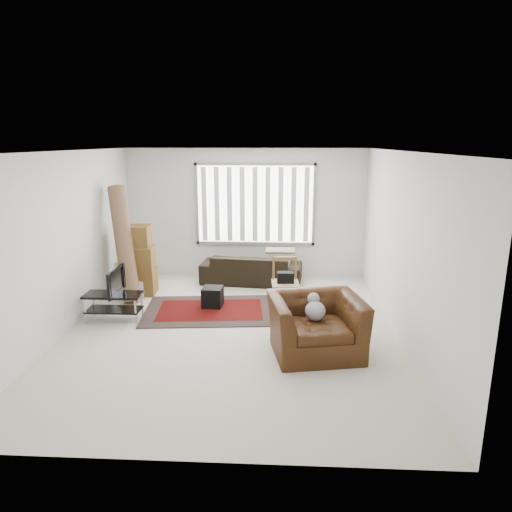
{
  "coord_description": "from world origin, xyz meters",
  "views": [
    {
      "loc": [
        0.72,
        -6.53,
        2.84
      ],
      "look_at": [
        0.35,
        0.53,
        1.05
      ],
      "focal_mm": 32.0,
      "sensor_mm": 36.0,
      "label": 1
    }
  ],
  "objects_px": {
    "tv_stand": "(114,301)",
    "sofa": "(251,264)",
    "armchair": "(316,321)",
    "moving_boxes": "(140,263)",
    "side_chair": "(285,281)"
  },
  "relations": [
    {
      "from": "sofa",
      "to": "armchair",
      "type": "height_order",
      "value": "armchair"
    },
    {
      "from": "tv_stand",
      "to": "moving_boxes",
      "type": "bearing_deg",
      "value": 87.85
    },
    {
      "from": "moving_boxes",
      "to": "side_chair",
      "type": "height_order",
      "value": "moving_boxes"
    },
    {
      "from": "moving_boxes",
      "to": "side_chair",
      "type": "xyz_separation_m",
      "value": [
        2.73,
        -0.6,
        -0.13
      ]
    },
    {
      "from": "tv_stand",
      "to": "sofa",
      "type": "height_order",
      "value": "sofa"
    },
    {
      "from": "sofa",
      "to": "armchair",
      "type": "relative_size",
      "value": 1.45
    },
    {
      "from": "moving_boxes",
      "to": "armchair",
      "type": "bearing_deg",
      "value": -36.88
    },
    {
      "from": "moving_boxes",
      "to": "sofa",
      "type": "bearing_deg",
      "value": 21.4
    },
    {
      "from": "armchair",
      "to": "tv_stand",
      "type": "bearing_deg",
      "value": 151.94
    },
    {
      "from": "tv_stand",
      "to": "sofa",
      "type": "relative_size",
      "value": 0.45
    },
    {
      "from": "armchair",
      "to": "moving_boxes",
      "type": "bearing_deg",
      "value": 132.48
    },
    {
      "from": "moving_boxes",
      "to": "sofa",
      "type": "distance_m",
      "value": 2.21
    },
    {
      "from": "tv_stand",
      "to": "moving_boxes",
      "type": "xyz_separation_m",
      "value": [
        0.05,
        1.35,
        0.28
      ]
    },
    {
      "from": "tv_stand",
      "to": "sofa",
      "type": "xyz_separation_m",
      "value": [
        2.1,
        2.15,
        0.06
      ]
    },
    {
      "from": "sofa",
      "to": "moving_boxes",
      "type": "bearing_deg",
      "value": 27.4
    }
  ]
}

